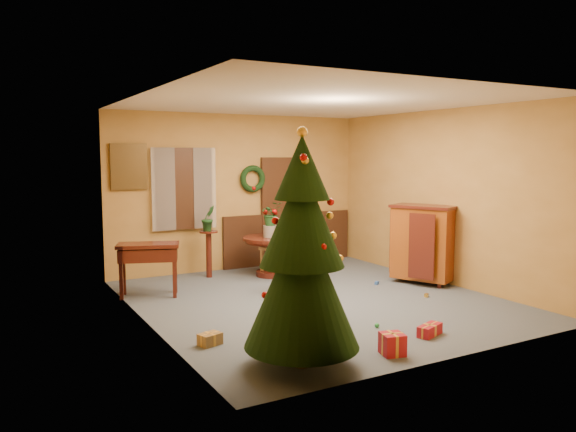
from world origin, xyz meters
TOP-DOWN VIEW (x-y plane):
  - room_envelope at (0.21, 2.70)m, footprint 5.50×5.50m
  - dining_table at (0.20, 1.82)m, footprint 1.02×1.02m
  - urn at (0.20, 1.82)m, footprint 0.28×0.28m
  - centerpiece_plant at (0.20, 1.82)m, footprint 0.38×0.33m
  - chair_near at (-0.21, 0.37)m, footprint 0.51×0.51m
  - chair_far at (0.36, 1.77)m, footprint 0.61×0.61m
  - guitar at (-0.08, -0.05)m, footprint 0.33×0.49m
  - plant_stand at (-0.81, 2.25)m, footprint 0.32×0.32m
  - stand_plant at (-0.81, 2.25)m, footprint 0.29×0.26m
  - christmas_tree at (-1.52, -2.17)m, footprint 1.17×1.17m
  - writing_desk at (-2.10, 1.43)m, footprint 1.02×0.74m
  - sideboard at (2.15, 0.07)m, footprint 0.92×1.16m
  - gift_a at (-1.50, -1.77)m, footprint 0.38×0.35m
  - gift_b at (-0.49, -2.35)m, footprint 0.28×0.28m
  - gift_c at (-2.10, -1.10)m, footprint 0.29×0.24m
  - gift_d at (0.32, -2.06)m, footprint 0.40×0.27m
  - toy_a at (1.43, 0.37)m, footprint 0.09×0.08m
  - toy_b at (-0.04, -1.52)m, footprint 0.06×0.06m
  - toy_c at (0.38, -1.90)m, footprint 0.07×0.09m
  - toy_d at (0.18, -0.11)m, footprint 0.06×0.06m
  - toy_e at (1.56, -0.67)m, footprint 0.09×0.09m

SIDE VIEW (x-z plane):
  - toy_a at x=1.43m, z-range 0.00..0.05m
  - toy_c at x=0.38m, z-range 0.00..0.05m
  - toy_e at x=1.56m, z-range 0.00..0.05m
  - toy_b at x=-0.04m, z-range 0.00..0.06m
  - toy_d at x=0.18m, z-range 0.00..0.06m
  - gift_d at x=0.32m, z-range 0.00..0.13m
  - gift_c at x=-2.10m, z-range 0.00..0.14m
  - gift_a at x=-1.50m, z-range 0.00..0.16m
  - gift_b at x=-0.49m, z-range 0.00..0.24m
  - guitar at x=-0.08m, z-range 0.01..0.75m
  - chair_near at x=-0.21m, z-range 0.03..0.93m
  - dining_table at x=0.20m, z-range 0.14..0.84m
  - plant_stand at x=-0.81m, z-range 0.10..0.92m
  - chair_far at x=0.36m, z-range 0.04..1.09m
  - writing_desk at x=-2.10m, z-range 0.21..1.02m
  - sideboard at x=2.15m, z-range 0.05..1.36m
  - urn at x=0.20m, z-range 0.70..0.90m
  - stand_plant at x=-0.81m, z-range 0.82..1.27m
  - centerpiece_plant at x=0.20m, z-range 0.90..1.33m
  - room_envelope at x=0.21m, z-range -1.63..3.87m
  - christmas_tree at x=-1.52m, z-range -0.06..2.36m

